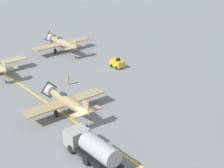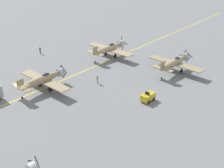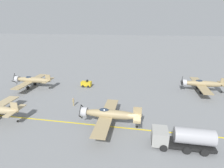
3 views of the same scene
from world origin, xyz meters
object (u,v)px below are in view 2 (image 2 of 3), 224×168
airplane_far_right (175,63)px  tow_tractor (148,97)px  airplane_mid_center (43,79)px  airplane_far_center (109,48)px  ground_crew_walking (40,50)px  ground_crew_inspecting (97,79)px

airplane_far_right → tow_tractor: bearing=-74.6°
airplane_far_right → airplane_mid_center: same height
airplane_far_center → airplane_far_right: (15.36, 2.65, 0.00)m
airplane_far_right → airplane_mid_center: bearing=-118.5°
airplane_mid_center → tow_tractor: bearing=43.5°
ground_crew_walking → ground_crew_inspecting: ground_crew_inspecting is taller
airplane_mid_center → ground_crew_walking: (-15.15, 10.64, -1.12)m
tow_tractor → airplane_far_right: bearing=102.8°
airplane_far_center → airplane_far_right: 15.59m
airplane_far_center → tow_tractor: 21.28m
airplane_far_center → airplane_mid_center: 19.87m
ground_crew_inspecting → tow_tractor: bearing=4.5°
ground_crew_inspecting → airplane_mid_center: bearing=-124.1°
airplane_far_center → ground_crew_inspecting: (7.40, -11.52, -1.08)m
airplane_far_center → tow_tractor: size_ratio=4.62×
airplane_far_center → ground_crew_walking: size_ratio=7.35×
tow_tractor → ground_crew_inspecting: 11.02m
airplane_far_center → airplane_mid_center: bearing=-75.1°
airplane_far_center → airplane_far_right: airplane_far_center is taller
airplane_far_center → airplane_far_right: size_ratio=1.00×
airplane_far_right → tow_tractor: airplane_far_right is taller
tow_tractor → ground_crew_inspecting: (-10.98, -0.86, 0.14)m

